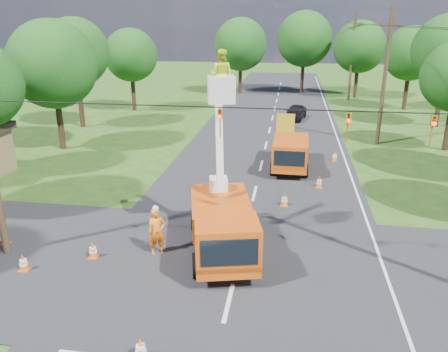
% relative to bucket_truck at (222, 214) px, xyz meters
% --- Properties ---
extents(ground, '(140.00, 140.00, 0.00)m').
position_rel_bucket_truck_xyz_m(ground, '(0.76, 16.52, -1.72)').
color(ground, '#224916').
rests_on(ground, ground).
extents(road_main, '(12.00, 100.00, 0.06)m').
position_rel_bucket_truck_xyz_m(road_main, '(0.76, 16.52, -1.72)').
color(road_main, black).
rests_on(road_main, ground).
extents(road_cross, '(56.00, 10.00, 0.07)m').
position_rel_bucket_truck_xyz_m(road_cross, '(0.76, -1.48, -1.72)').
color(road_cross, black).
rests_on(road_cross, ground).
extents(edge_line, '(0.12, 90.00, 0.02)m').
position_rel_bucket_truck_xyz_m(edge_line, '(6.36, 16.52, -1.72)').
color(edge_line, silver).
rests_on(edge_line, ground).
extents(bucket_truck, '(3.70, 6.61, 8.07)m').
position_rel_bucket_truck_xyz_m(bucket_truck, '(0.00, 0.00, 0.00)').
color(bucket_truck, red).
rests_on(bucket_truck, ground).
extents(second_truck, '(2.35, 5.72, 2.12)m').
position_rel_bucket_truck_xyz_m(second_truck, '(2.61, 11.35, -0.61)').
color(second_truck, red).
rests_on(second_truck, ground).
extents(ground_worker, '(0.87, 0.77, 1.99)m').
position_rel_bucket_truck_xyz_m(ground_worker, '(-2.60, -0.57, -0.72)').
color(ground_worker, '#FF5515').
rests_on(ground_worker, ground).
extents(distant_car, '(2.48, 4.34, 1.39)m').
position_rel_bucket_truck_xyz_m(distant_car, '(2.95, 26.45, -1.02)').
color(distant_car, black).
rests_on(distant_car, ground).
extents(traffic_cone_0, '(0.38, 0.38, 0.71)m').
position_rel_bucket_truck_xyz_m(traffic_cone_0, '(-1.31, -6.40, -1.36)').
color(traffic_cone_0, '#EE5B0C').
rests_on(traffic_cone_0, ground).
extents(traffic_cone_2, '(0.38, 0.38, 0.71)m').
position_rel_bucket_truck_xyz_m(traffic_cone_2, '(2.42, 5.14, -1.36)').
color(traffic_cone_2, '#EE5B0C').
rests_on(traffic_cone_2, ground).
extents(traffic_cone_3, '(0.38, 0.38, 0.71)m').
position_rel_bucket_truck_xyz_m(traffic_cone_3, '(4.32, 8.07, -1.36)').
color(traffic_cone_3, '#EE5B0C').
rests_on(traffic_cone_3, ground).
extents(traffic_cone_4, '(0.38, 0.38, 0.71)m').
position_rel_bucket_truck_xyz_m(traffic_cone_4, '(-5.05, -1.32, -1.36)').
color(traffic_cone_4, '#EE5B0C').
rests_on(traffic_cone_4, ground).
extents(traffic_cone_5, '(0.38, 0.38, 0.71)m').
position_rel_bucket_truck_xyz_m(traffic_cone_5, '(-7.26, -2.63, -1.36)').
color(traffic_cone_5, '#EE5B0C').
rests_on(traffic_cone_5, ground).
extents(traffic_cone_6, '(0.38, 0.38, 0.71)m').
position_rel_bucket_truck_xyz_m(traffic_cone_6, '(-9.29, -0.85, -1.36)').
color(traffic_cone_6, '#EE5B0C').
rests_on(traffic_cone_6, ground).
extents(traffic_cone_7, '(0.38, 0.38, 0.71)m').
position_rel_bucket_truck_xyz_m(traffic_cone_7, '(5.61, 13.33, -1.36)').
color(traffic_cone_7, '#EE5B0C').
rests_on(traffic_cone_7, ground).
extents(pole_right_mid, '(1.80, 0.30, 10.00)m').
position_rel_bucket_truck_xyz_m(pole_right_mid, '(9.26, 18.52, 3.39)').
color(pole_right_mid, '#4C3823').
rests_on(pole_right_mid, ground).
extents(pole_right_far, '(1.80, 0.30, 10.00)m').
position_rel_bucket_truck_xyz_m(pole_right_far, '(9.26, 38.52, 3.39)').
color(pole_right_far, '#4C3823').
rests_on(pole_right_far, ground).
extents(signal_span, '(18.00, 0.29, 1.07)m').
position_rel_bucket_truck_xyz_m(signal_span, '(2.98, -1.48, 4.16)').
color(signal_span, black).
rests_on(signal_span, ground).
extents(tree_left_d, '(6.20, 6.20, 9.24)m').
position_rel_bucket_truck_xyz_m(tree_left_d, '(-14.24, 13.52, 4.41)').
color(tree_left_d, '#382616').
rests_on(tree_left_d, ground).
extents(tree_left_e, '(5.80, 5.80, 9.41)m').
position_rel_bucket_truck_xyz_m(tree_left_e, '(-16.04, 20.52, 4.77)').
color(tree_left_e, '#382616').
rests_on(tree_left_e, ground).
extents(tree_left_f, '(5.40, 5.40, 8.40)m').
position_rel_bucket_truck_xyz_m(tree_left_f, '(-14.04, 28.52, 3.97)').
color(tree_left_f, '#382616').
rests_on(tree_left_f, ground).
extents(tree_right_d, '(6.00, 6.00, 9.70)m').
position_rel_bucket_truck_xyz_m(tree_right_d, '(15.56, 25.52, 4.96)').
color(tree_right_d, '#382616').
rests_on(tree_right_d, ground).
extents(tree_right_e, '(5.60, 5.60, 8.63)m').
position_rel_bucket_truck_xyz_m(tree_right_e, '(14.56, 33.52, 4.09)').
color(tree_right_e, '#382616').
rests_on(tree_right_e, ground).
extents(tree_far_a, '(6.60, 6.60, 9.50)m').
position_rel_bucket_truck_xyz_m(tree_far_a, '(-4.24, 41.52, 4.47)').
color(tree_far_a, '#382616').
rests_on(tree_far_a, ground).
extents(tree_far_b, '(7.00, 7.00, 10.32)m').
position_rel_bucket_truck_xyz_m(tree_far_b, '(3.76, 43.52, 5.09)').
color(tree_far_b, '#382616').
rests_on(tree_far_b, ground).
extents(tree_far_c, '(6.20, 6.20, 9.18)m').
position_rel_bucket_truck_xyz_m(tree_far_c, '(10.26, 40.52, 4.35)').
color(tree_far_c, '#382616').
rests_on(tree_far_c, ground).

